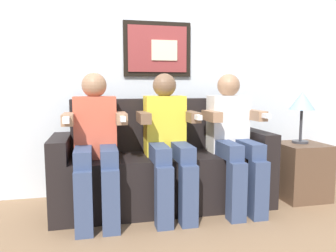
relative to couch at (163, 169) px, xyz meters
name	(u,v)px	position (x,y,z in m)	size (l,w,h in m)	color
ground_plane	(172,220)	(0.00, -0.33, -0.31)	(5.45, 5.45, 0.00)	#8C6B4C
back_wall_assembly	(154,55)	(0.00, 0.44, 0.99)	(4.19, 0.10, 2.60)	silver
couch	(163,169)	(0.00, 0.00, 0.00)	(1.79, 0.58, 0.90)	black
person_on_left	(96,140)	(-0.55, -0.17, 0.29)	(0.46, 0.56, 1.11)	#D8593F
person_in_middle	(168,138)	(0.00, -0.17, 0.29)	(0.46, 0.56, 1.11)	yellow
person_on_right	(233,135)	(0.55, -0.17, 0.29)	(0.46, 0.56, 1.11)	white
side_table_right	(301,171)	(1.24, -0.11, -0.06)	(0.40, 0.40, 0.50)	brown
table_lamp	(302,103)	(1.25, -0.07, 0.55)	(0.22, 0.22, 0.46)	#333338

